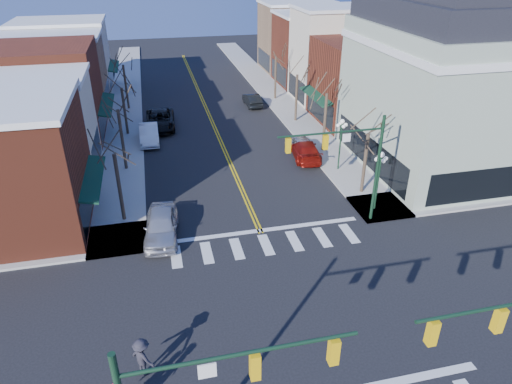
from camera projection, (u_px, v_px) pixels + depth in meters
ground at (297, 316)px, 22.26m from camera, size 160.00×160.00×0.00m
sidewalk_left at (122, 164)px, 37.63m from camera, size 3.50×70.00×0.15m
sidewalk_right at (322, 146)px, 41.13m from camera, size 3.50×70.00×0.15m
bldg_left_stucco_a at (22, 131)px, 34.11m from camera, size 10.00×7.00×7.50m
bldg_left_brick_b at (40, 95)px, 40.74m from camera, size 10.00×9.00×8.50m
bldg_left_tan at (55, 76)px, 47.98m from camera, size 10.00×7.50×7.80m
bldg_left_stucco_b at (64, 59)px, 54.53m from camera, size 10.00×8.00×8.20m
bldg_right_brick_a at (369, 82)px, 45.55m from camera, size 10.00×8.50×8.00m
bldg_right_stucco at (340, 56)px, 51.73m from camera, size 10.00×7.00×10.00m
bldg_right_brick_b at (317, 50)px, 58.52m from camera, size 10.00×8.00×8.50m
bldg_right_tan at (298, 37)px, 65.26m from camera, size 10.00×8.00×9.00m
victorian_corner at (449, 84)px, 34.85m from camera, size 12.25×14.25×13.30m
traffic_mast_far_right at (351, 157)px, 27.49m from camera, size 6.60×0.28×7.20m
lamppost_corner at (379, 171)px, 29.79m from camera, size 0.36×0.36×4.33m
lamppost_midblock at (341, 136)px, 35.37m from camera, size 0.36×0.36×4.33m
tree_left_a at (120, 189)px, 28.89m from camera, size 0.24×0.24×4.76m
tree_left_b at (122, 141)px, 35.69m from camera, size 0.24×0.24×5.04m
tree_left_c at (125, 112)px, 42.66m from camera, size 0.24×0.24×4.55m
tree_left_d at (126, 88)px, 49.44m from camera, size 0.24×0.24×4.90m
tree_right_a at (365, 164)px, 32.28m from camera, size 0.24×0.24×4.62m
tree_right_b at (325, 123)px, 39.01m from camera, size 0.24×0.24×5.18m
tree_right_c at (296, 99)px, 45.96m from camera, size 0.24×0.24×4.83m
tree_right_d at (275, 78)px, 52.79m from camera, size 0.24×0.24×4.97m
car_left_near at (161, 226)px, 27.92m from camera, size 2.43×5.09×1.68m
car_left_mid at (149, 134)px, 41.75m from camera, size 1.69×4.80×1.58m
car_left_far at (160, 120)px, 45.02m from camera, size 3.04×6.15×1.68m
car_right_near at (305, 150)px, 38.57m from camera, size 2.71×5.37×1.49m
car_right_mid at (300, 144)px, 39.77m from camera, size 1.85×4.49×1.52m
car_right_far at (252, 100)px, 51.44m from camera, size 1.55×4.23×1.39m
pedestrian_dark_b at (142, 357)px, 18.68m from camera, size 1.32×1.31×1.83m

